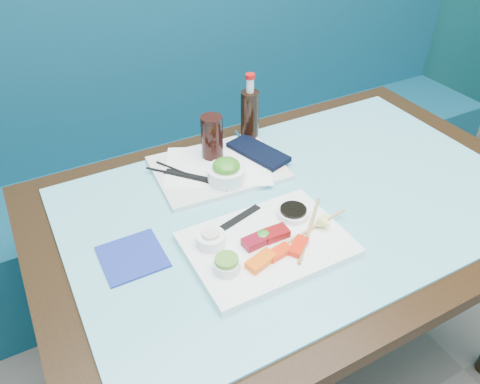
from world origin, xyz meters
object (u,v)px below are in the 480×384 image
cola_glass (212,137)px  dining_table (297,225)px  serving_tray (218,168)px  blue_napkin (132,257)px  booth_bench (187,164)px  sashimi_plate (267,244)px  cola_bottle_body (250,116)px  seaweed_bowl (226,174)px

cola_glass → dining_table: bearing=-66.8°
serving_tray → blue_napkin: bearing=-141.9°
booth_bench → serving_tray: 0.74m
dining_table → sashimi_plate: (-0.17, -0.11, 0.10)m
booth_bench → cola_bottle_body: bearing=-85.9°
seaweed_bowl → sashimi_plate: bearing=-96.3°
serving_tray → cola_glass: 0.09m
dining_table → cola_glass: (-0.12, 0.28, 0.17)m
seaweed_bowl → blue_napkin: 0.36m
sashimi_plate → cola_bottle_body: cola_bottle_body is taller
booth_bench → blue_napkin: (-0.46, -0.84, 0.39)m
booth_bench → seaweed_bowl: (-0.14, -0.68, 0.42)m
cola_bottle_body → cola_glass: bearing=-160.2°
dining_table → sashimi_plate: sashimi_plate is taller
serving_tray → booth_bench: bearing=81.8°
dining_table → serving_tray: (-0.13, 0.23, 0.10)m
cola_bottle_body → serving_tray: bearing=-146.3°
blue_napkin → seaweed_bowl: bearing=25.0°
cola_glass → blue_napkin: 0.45m
sashimi_plate → seaweed_bowl: 0.27m
booth_bench → cola_bottle_body: (0.04, -0.50, 0.46)m
cola_bottle_body → dining_table: bearing=-96.0°
dining_table → serving_tray: 0.28m
blue_napkin → booth_bench: bearing=60.9°
serving_tray → dining_table: bearing=-56.1°
seaweed_bowl → dining_table: bearing=-47.4°
cola_bottle_body → blue_napkin: size_ratio=1.15×
dining_table → seaweed_bowl: size_ratio=13.34×
booth_bench → cola_bottle_body: size_ratio=18.49×
seaweed_bowl → blue_napkin: size_ratio=0.74×
dining_table → cola_glass: 0.35m
dining_table → blue_napkin: bearing=179.5°
seaweed_bowl → blue_napkin: bearing=-155.0°
sashimi_plate → cola_bottle_body: bearing=65.7°
blue_napkin → dining_table: bearing=-0.5°
seaweed_bowl → cola_bottle_body: size_ratio=0.65×
sashimi_plate → seaweed_bowl: bearing=83.9°
seaweed_bowl → cola_glass: (0.02, 0.13, 0.04)m
dining_table → seaweed_bowl: bearing=132.6°
serving_tray → cola_glass: (0.01, 0.05, 0.07)m
sashimi_plate → seaweed_bowl: (0.03, 0.27, 0.02)m
cola_glass → cola_bottle_body: cola_bottle_body is taller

